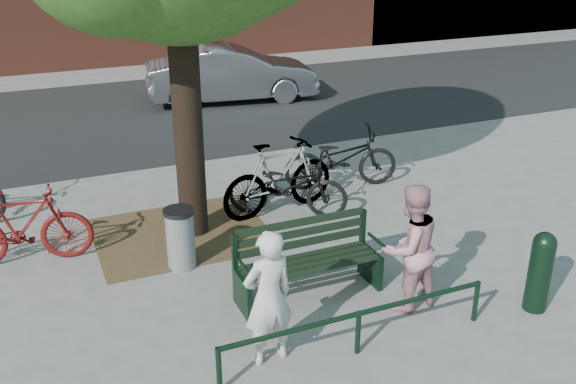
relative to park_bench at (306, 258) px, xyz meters
name	(u,v)px	position (x,y,z in m)	size (l,w,h in m)	color
ground	(309,295)	(0.00, -0.08, -0.48)	(90.00, 90.00, 0.00)	gray
dirt_pit	(181,234)	(-1.00, 2.12, -0.47)	(2.40, 2.00, 0.02)	brown
road	(155,113)	(0.00, 8.42, -0.47)	(40.00, 7.00, 0.01)	black
park_bench	(306,258)	(0.00, 0.00, 0.00)	(1.74, 0.54, 0.97)	black
guard_railing	(359,320)	(0.00, -1.28, -0.08)	(3.06, 0.06, 0.51)	black
person_left	(268,298)	(-0.88, -1.01, 0.26)	(0.54, 0.35, 1.47)	beige
person_right	(410,248)	(0.95, -0.72, 0.28)	(0.74, 0.58, 1.53)	#C0848C
bollard	(540,269)	(2.29, -1.37, 0.05)	(0.26, 0.26, 0.99)	black
litter_bin	(180,238)	(-1.22, 1.21, -0.07)	(0.40, 0.40, 0.82)	gray
bicycle_b	(22,226)	(-3.07, 2.12, 0.05)	(0.49, 1.75, 1.05)	#5A0F0C
bicycle_c	(287,186)	(0.66, 2.12, 0.00)	(0.64, 1.82, 0.96)	black
bicycle_d	(279,177)	(0.59, 2.28, 0.10)	(0.54, 1.93, 1.16)	gray
bicycle_e	(341,159)	(1.93, 2.81, 0.03)	(0.67, 1.92, 1.01)	black
parked_car	(232,74)	(2.04, 8.81, 0.20)	(1.44, 4.12, 1.36)	slate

